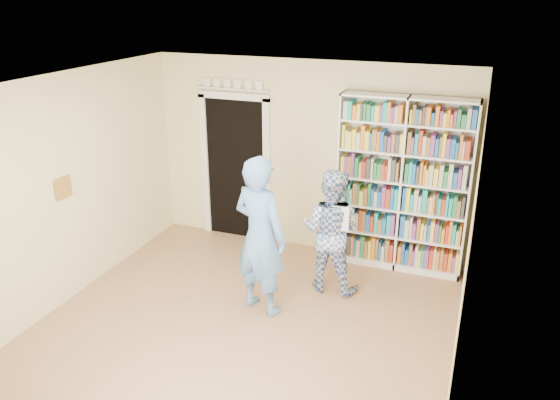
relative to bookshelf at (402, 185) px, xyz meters
name	(u,v)px	position (x,y,z in m)	size (l,w,h in m)	color
floor	(233,340)	(-1.35, -2.34, -1.18)	(5.00, 5.00, 0.00)	#9D6F4C
ceiling	(224,90)	(-1.35, -2.34, 1.52)	(5.00, 5.00, 0.00)	white
wall_back	(307,158)	(-1.35, 0.16, 0.17)	(4.50, 4.50, 0.00)	beige
wall_left	(50,198)	(-3.60, -2.34, 0.17)	(5.00, 5.00, 0.00)	beige
wall_right	(466,265)	(0.90, -2.34, 0.17)	(5.00, 5.00, 0.00)	beige
bookshelf	(402,185)	(0.00, 0.00, 0.00)	(1.70, 0.32, 2.33)	white
doorway	(236,162)	(-2.45, 0.13, 0.00)	(1.10, 0.08, 2.43)	black
wall_art	(63,188)	(-3.58, -2.14, 0.22)	(0.03, 0.25, 0.25)	brown
man_blue	(260,236)	(-1.31, -1.66, -0.23)	(0.69, 0.45, 1.89)	#5989C6
man_plaid	(331,231)	(-0.70, -0.90, -0.38)	(0.77, 0.60, 1.59)	#3455A0
paper_sheet	(340,219)	(-0.55, -1.06, -0.14)	(0.22, 0.01, 0.31)	white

